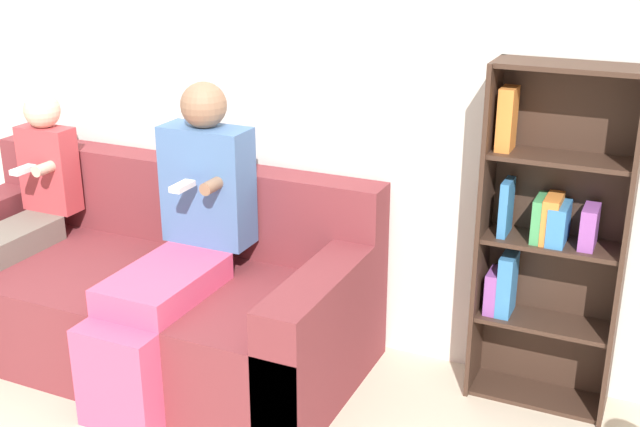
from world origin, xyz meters
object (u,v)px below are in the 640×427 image
(couch, at_px, (143,294))
(child_seated, at_px, (7,227))
(adult_seated, at_px, (179,240))
(bookshelf, at_px, (548,237))

(couch, xyz_separation_m, child_seated, (-0.61, -0.13, 0.26))
(couch, distance_m, adult_seated, 0.45)
(bookshelf, bearing_deg, adult_seated, -161.94)
(child_seated, distance_m, bookshelf, 2.33)
(couch, relative_size, bookshelf, 1.48)
(couch, relative_size, adult_seated, 1.65)
(adult_seated, bearing_deg, bookshelf, 18.06)
(bookshelf, bearing_deg, couch, -167.83)
(adult_seated, distance_m, child_seated, 0.90)
(child_seated, height_order, bookshelf, bookshelf)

